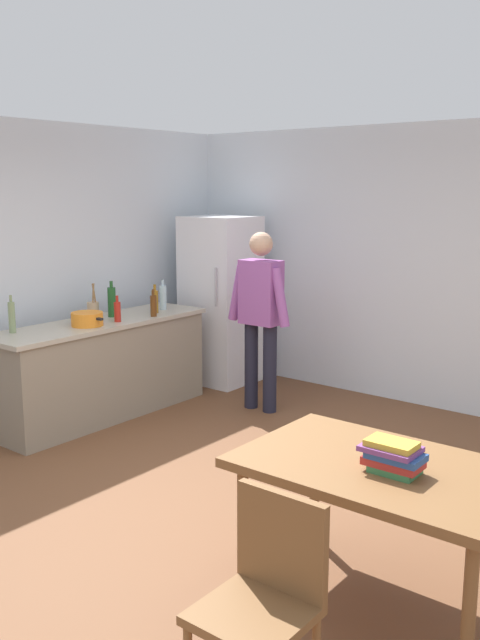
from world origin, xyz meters
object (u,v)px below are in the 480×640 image
(bottle_water_clear, at_px, (163,297))
(bottle_wine_green, at_px, (112,302))
(cooking_pot, at_px, (87,319))
(bottle_oil_amber, at_px, (155,301))
(bottle_sauce_red, at_px, (117,311))
(dining_table, at_px, (380,478))
(refrigerator, at_px, (221,300))
(bottle_beer_brown, at_px, (153,305))
(bottle_vinegar_tall, at_px, (12,317))
(person, at_px, (261,309))
(chair, at_px, (265,591))
(utensil_jar, at_px, (93,309))
(book_stack, at_px, (393,457))

(bottle_water_clear, bearing_deg, bottle_wine_green, -99.68)
(cooking_pot, distance_m, bottle_wine_green, 0.46)
(bottle_oil_amber, distance_m, bottle_wine_green, 0.43)
(bottle_sauce_red, bearing_deg, dining_table, -19.90)
(refrigerator, xyz_separation_m, bottle_beer_brown, (0.12, -1.14, 0.11))
(bottle_water_clear, height_order, bottle_wine_green, bottle_wine_green)
(refrigerator, bearing_deg, bottle_vinegar_tall, -96.52)
(bottle_vinegar_tall, xyz_separation_m, bottle_oil_amber, (0.28, 1.40, -0.02))
(bottle_wine_green, bearing_deg, bottle_vinegar_tall, -95.65)
(bottle_vinegar_tall, bearing_deg, cooking_pot, 66.39)
(bottle_beer_brown, bearing_deg, person, 35.21)
(person, relative_size, bottle_oil_amber, 6.07)
(chair, bearing_deg, bottle_water_clear, 141.93)
(refrigerator, height_order, bottle_wine_green, refrigerator)
(dining_table, xyz_separation_m, chair, (-0.00, -0.97, -0.14))
(utensil_jar, relative_size, bottle_vinegar_tall, 1.00)
(dining_table, xyz_separation_m, bottle_wine_green, (-3.47, 1.31, 0.37))
(person, bearing_deg, book_stack, -42.07)
(book_stack, bearing_deg, cooking_pot, 164.55)
(bottle_water_clear, bearing_deg, book_stack, -29.36)
(bottle_sauce_red, height_order, book_stack, bottle_sauce_red)
(bottle_water_clear, xyz_separation_m, book_stack, (3.47, -1.95, -0.20))
(chair, bearing_deg, person, 129.24)
(refrigerator, xyz_separation_m, person, (0.95, -0.55, 0.08))
(bottle_vinegar_tall, xyz_separation_m, bottle_water_clear, (0.20, 1.59, -0.01))
(person, relative_size, bottle_wine_green, 5.00)
(chair, relative_size, book_stack, 3.07)
(refrigerator, distance_m, bottle_water_clear, 0.82)
(dining_table, height_order, bottle_wine_green, bottle_wine_green)
(person, xyz_separation_m, bottle_sauce_red, (-0.90, -0.97, 0.02))
(book_stack, bearing_deg, bottle_vinegar_tall, 174.44)
(cooking_pot, bearing_deg, refrigerator, 89.42)
(utensil_jar, height_order, bottle_water_clear, utensil_jar)
(bottle_water_clear, height_order, book_stack, bottle_water_clear)
(dining_table, distance_m, book_stack, 0.19)
(bottle_sauce_red, bearing_deg, bottle_wine_green, 149.34)
(bottle_wine_green, bearing_deg, dining_table, -20.67)
(bottle_oil_amber, relative_size, bottle_wine_green, 0.82)
(cooking_pot, bearing_deg, bottle_beer_brown, 78.21)
(utensil_jar, bearing_deg, refrigerator, 78.37)
(refrigerator, height_order, bottle_water_clear, refrigerator)
(bottle_oil_amber, bearing_deg, bottle_beer_brown, -49.28)
(dining_table, height_order, bottle_oil_amber, bottle_oil_amber)
(chair, distance_m, bottle_wine_green, 4.19)
(person, bearing_deg, chair, -52.97)
(bottle_vinegar_tall, height_order, book_stack, bottle_vinegar_tall)
(cooking_pot, distance_m, bottle_oil_amber, 0.82)
(person, bearing_deg, bottle_oil_amber, -154.96)
(chair, relative_size, bottle_water_clear, 3.03)
(chair, bearing_deg, bottle_vinegar_tall, 162.68)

